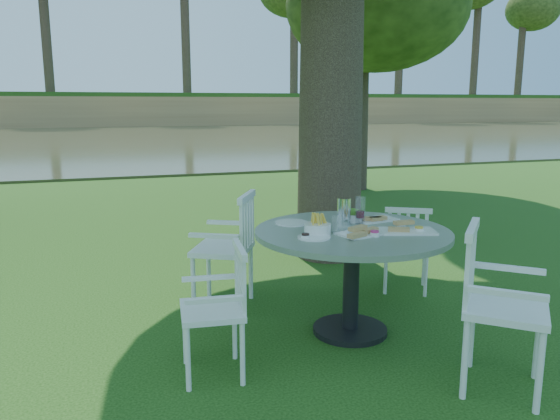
% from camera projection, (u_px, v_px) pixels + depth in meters
% --- Properties ---
extents(ground, '(140.00, 140.00, 0.00)m').
position_uv_depth(ground, '(288.00, 316.00, 4.45)').
color(ground, '#133B0C').
rests_on(ground, ground).
extents(table, '(1.44, 1.44, 0.80)m').
position_uv_depth(table, '(352.00, 249.00, 4.02)').
color(table, black).
rests_on(table, ground).
extents(chair_ne, '(0.54, 0.53, 0.80)m').
position_uv_depth(chair_ne, '(407.00, 242.00, 4.93)').
color(chair_ne, white).
rests_on(chair_ne, ground).
extents(chair_nw, '(0.64, 0.65, 0.98)m').
position_uv_depth(chair_nw, '(234.00, 241.00, 4.57)').
color(chair_nw, white).
rests_on(chair_nw, ground).
extents(chair_sw, '(0.44, 0.46, 0.83)m').
position_uv_depth(chair_sw, '(225.00, 300.00, 3.43)').
color(chair_sw, white).
rests_on(chair_sw, ground).
extents(chair_se, '(0.69, 0.69, 1.00)m').
position_uv_depth(chair_se, '(489.00, 294.00, 3.27)').
color(chair_se, white).
rests_on(chair_se, ground).
extents(tableware, '(1.04, 0.83, 0.21)m').
position_uv_depth(tableware, '(348.00, 222.00, 4.05)').
color(tableware, white).
rests_on(tableware, table).
extents(river, '(100.00, 28.00, 0.12)m').
position_uv_depth(river, '(125.00, 140.00, 25.83)').
color(river, '#393C23').
rests_on(river, ground).
extents(far_bank, '(100.00, 18.00, 15.20)m').
position_uv_depth(far_bank, '(110.00, 29.00, 41.36)').
color(far_bank, '#A67C4D').
rests_on(far_bank, ground).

